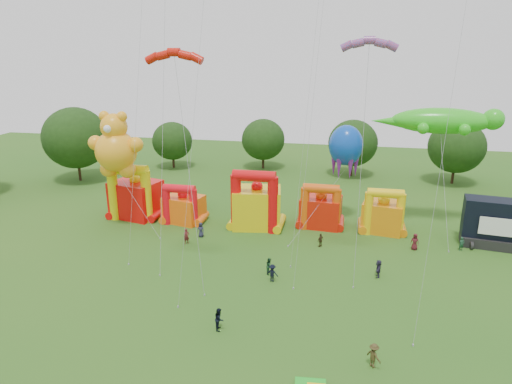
% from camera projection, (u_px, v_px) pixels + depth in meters
% --- Properties ---
extents(ground, '(160.00, 160.00, 0.00)m').
position_uv_depth(ground, '(227.00, 384.00, 29.63)').
color(ground, '#255919').
rests_on(ground, ground).
extents(tree_ring, '(120.00, 122.07, 12.07)m').
position_uv_depth(tree_ring, '(210.00, 292.00, 28.53)').
color(tree_ring, '#352314').
rests_on(tree_ring, ground).
extents(bouncy_castle_0, '(6.64, 5.80, 7.29)m').
position_uv_depth(bouncy_castle_0, '(135.00, 196.00, 58.46)').
color(bouncy_castle_0, red).
rests_on(bouncy_castle_0, ground).
extents(bouncy_castle_1, '(5.21, 4.55, 5.18)m').
position_uv_depth(bouncy_castle_1, '(183.00, 207.00, 56.89)').
color(bouncy_castle_1, '#F65C0D').
rests_on(bouncy_castle_1, ground).
extents(bouncy_castle_2, '(6.29, 5.34, 7.46)m').
position_uv_depth(bouncy_castle_2, '(256.00, 205.00, 55.03)').
color(bouncy_castle_2, '#DCBF0B').
rests_on(bouncy_castle_2, ground).
extents(bouncy_castle_3, '(5.10, 4.23, 5.70)m').
position_uv_depth(bouncy_castle_3, '(321.00, 209.00, 55.40)').
color(bouncy_castle_3, red).
rests_on(bouncy_castle_3, ground).
extents(bouncy_castle_4, '(5.13, 4.39, 5.65)m').
position_uv_depth(bouncy_castle_4, '(383.00, 214.00, 53.76)').
color(bouncy_castle_4, orange).
rests_on(bouncy_castle_4, ground).
extents(stage_trailer, '(8.74, 4.29, 5.34)m').
position_uv_depth(stage_trailer, '(504.00, 225.00, 49.51)').
color(stage_trailer, black).
rests_on(stage_trailer, ground).
extents(teddy_bear_kite, '(9.81, 5.82, 14.11)m').
position_uv_depth(teddy_bear_kite, '(126.00, 174.00, 53.52)').
color(teddy_bear_kite, '#FCA31C').
rests_on(teddy_bear_kite, ground).
extents(gecko_kite, '(14.75, 10.95, 14.48)m').
position_uv_depth(gecko_kite, '(443.00, 146.00, 52.28)').
color(gecko_kite, green).
rests_on(gecko_kite, ground).
extents(octopus_kite, '(7.75, 11.97, 12.18)m').
position_uv_depth(octopus_kite, '(324.00, 194.00, 53.80)').
color(octopus_kite, '#0B40B2').
rests_on(octopus_kite, ground).
extents(parafoil_kites, '(24.40, 13.45, 30.59)m').
position_uv_depth(parafoil_kites, '(175.00, 128.00, 42.69)').
color(parafoil_kites, red).
rests_on(parafoil_kites, ground).
extents(diamond_kites, '(29.11, 17.41, 36.43)m').
position_uv_depth(diamond_kites, '(268.00, 104.00, 39.02)').
color(diamond_kites, red).
rests_on(diamond_kites, ground).
extents(spectator_0, '(0.92, 0.65, 1.76)m').
position_uv_depth(spectator_0, '(201.00, 230.00, 52.58)').
color(spectator_0, '#24253D').
rests_on(spectator_0, ground).
extents(spectator_1, '(0.76, 0.75, 1.77)m').
position_uv_depth(spectator_1, '(187.00, 236.00, 50.73)').
color(spectator_1, '#59191C').
rests_on(spectator_1, ground).
extents(spectator_2, '(0.66, 0.83, 1.64)m').
position_uv_depth(spectator_2, '(269.00, 266.00, 43.93)').
color(spectator_2, '#183C22').
rests_on(spectator_2, ground).
extents(spectator_3, '(1.23, 0.86, 1.73)m').
position_uv_depth(spectator_3, '(272.00, 273.00, 42.44)').
color(spectator_3, black).
rests_on(spectator_3, ground).
extents(spectator_4, '(0.86, 0.93, 1.53)m').
position_uv_depth(spectator_4, '(321.00, 240.00, 50.00)').
color(spectator_4, '#3B2A17').
rests_on(spectator_4, ground).
extents(spectator_5, '(0.59, 1.64, 1.75)m').
position_uv_depth(spectator_5, '(378.00, 269.00, 43.31)').
color(spectator_5, '#28233A').
rests_on(spectator_5, ground).
extents(spectator_6, '(1.07, 0.91, 1.85)m').
position_uv_depth(spectator_6, '(415.00, 242.00, 49.20)').
color(spectator_6, '#4D161C').
rests_on(spectator_6, ground).
extents(spectator_7, '(0.67, 0.57, 1.54)m').
position_uv_depth(spectator_7, '(462.00, 244.00, 49.02)').
color(spectator_7, '#1B432B').
rests_on(spectator_7, ground).
extents(spectator_8, '(0.82, 0.98, 1.82)m').
position_uv_depth(spectator_8, '(219.00, 319.00, 35.16)').
color(spectator_8, black).
rests_on(spectator_8, ground).
extents(spectator_9, '(1.30, 1.27, 1.79)m').
position_uv_depth(spectator_9, '(374.00, 356.00, 30.96)').
color(spectator_9, '#3C3218').
rests_on(spectator_9, ground).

